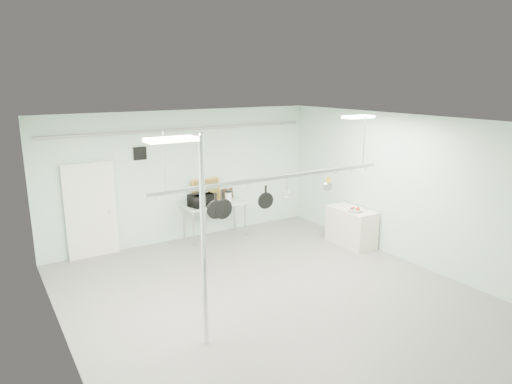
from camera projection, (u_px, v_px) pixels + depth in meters
floor at (276, 300)px, 8.31m from camera, size 8.00×8.00×0.00m
ceiling at (278, 124)px, 7.54m from camera, size 7.00×8.00×0.02m
back_wall at (185, 176)px, 11.21m from camera, size 7.00×0.02×3.20m
right_wall at (412, 190)px, 9.72m from camera, size 0.02×8.00×3.20m
door at (91, 212)px, 10.11m from camera, size 1.10×0.10×2.20m
wall_vent at (140, 153)px, 10.47m from camera, size 0.30×0.04×0.30m
conduit_pipe at (185, 129)px, 10.86m from camera, size 6.60×0.07×0.07m
chrome_pole at (204, 244)px, 6.55m from camera, size 0.08×0.08×3.20m
prep_table at (215, 206)px, 11.38m from camera, size 1.60×0.70×0.91m
side_cabinet at (351, 227)px, 10.97m from camera, size 0.60×1.20×0.90m
pot_rack at (277, 176)px, 8.12m from camera, size 4.80×0.06×1.00m
light_panel_left at (171, 140)px, 5.76m from camera, size 0.65×0.30×0.05m
light_panel_right at (358, 117)px, 9.28m from camera, size 0.65×0.30×0.05m
microwave at (201, 200)px, 11.07m from camera, size 0.64×0.51×0.31m
coffee_canister at (228, 196)px, 11.55m from camera, size 0.17×0.17×0.23m
painting_large at (206, 190)px, 11.50m from camera, size 0.79×0.17×0.58m
painting_small at (228, 193)px, 11.85m from camera, size 0.30×0.09×0.25m
fruit_bowl at (355, 210)px, 10.61m from camera, size 0.46×0.46×0.09m
skillet_left at (216, 205)px, 7.57m from camera, size 0.33×0.10×0.44m
skillet_mid at (223, 205)px, 7.65m from camera, size 0.35×0.08×0.47m
skillet_right at (266, 196)px, 8.08m from camera, size 0.30×0.10×0.40m
whisk at (287, 191)px, 8.31m from camera, size 0.16×0.16×0.31m
grater at (328, 182)px, 8.80m from camera, size 0.10×0.03×0.23m
saucepan at (327, 184)px, 8.80m from camera, size 0.18×0.15×0.29m
fruit_cluster at (355, 208)px, 10.60m from camera, size 0.24×0.24×0.09m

